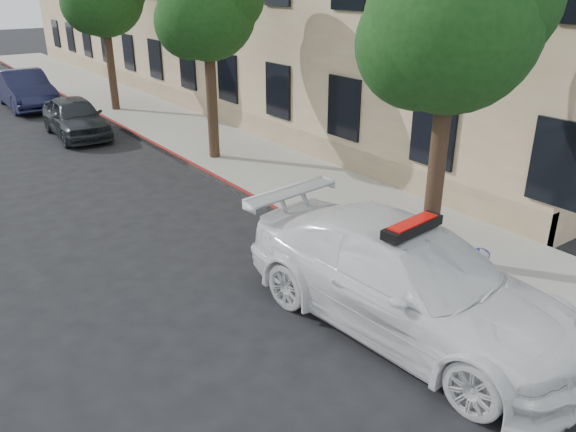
# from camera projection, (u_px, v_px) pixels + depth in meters

# --- Properties ---
(ground) EXTENTS (120.00, 120.00, 0.00)m
(ground) POSITION_uv_depth(u_px,v_px,m) (236.00, 268.00, 10.34)
(ground) COLOR black
(ground) RESTS_ON ground
(sidewalk) EXTENTS (3.20, 50.00, 0.15)m
(sidewalk) POSITION_uv_depth(u_px,v_px,m) (177.00, 128.00, 19.71)
(sidewalk) COLOR gray
(sidewalk) RESTS_ON ground
(curb_strip) EXTENTS (0.12, 50.00, 0.15)m
(curb_strip) POSITION_uv_depth(u_px,v_px,m) (135.00, 135.00, 18.87)
(curb_strip) COLOR maroon
(curb_strip) RESTS_ON ground
(tree_near) EXTENTS (2.92, 2.82, 5.62)m
(tree_near) POSITION_uv_depth(u_px,v_px,m) (454.00, 23.00, 8.76)
(tree_near) COLOR black
(tree_near) RESTS_ON sidewalk
(tree_mid) EXTENTS (2.77, 2.64, 5.43)m
(tree_mid) POSITION_uv_depth(u_px,v_px,m) (208.00, 10.00, 14.76)
(tree_mid) COLOR black
(tree_mid) RESTS_ON sidewalk
(police_car) EXTENTS (2.82, 5.72, 1.75)m
(police_car) POSITION_uv_depth(u_px,v_px,m) (407.00, 280.00, 8.30)
(police_car) COLOR white
(police_car) RESTS_ON ground
(parked_car_mid) EXTENTS (1.68, 3.91, 1.32)m
(parked_car_mid) POSITION_uv_depth(u_px,v_px,m) (75.00, 117.00, 18.72)
(parked_car_mid) COLOR #202328
(parked_car_mid) RESTS_ON ground
(parked_car_far) EXTENTS (1.61, 4.57, 1.50)m
(parked_car_far) POSITION_uv_depth(u_px,v_px,m) (25.00, 89.00, 22.91)
(parked_car_far) COLOR #141532
(parked_car_far) RESTS_ON ground
(fire_hydrant) EXTENTS (0.40, 0.36, 0.93)m
(fire_hydrant) POSITION_uv_depth(u_px,v_px,m) (477.00, 276.00, 8.81)
(fire_hydrant) COLOR silver
(fire_hydrant) RESTS_ON sidewalk
(traffic_cone) EXTENTS (0.37, 0.37, 0.67)m
(traffic_cone) POSITION_uv_depth(u_px,v_px,m) (371.00, 215.00, 11.41)
(traffic_cone) COLOR black
(traffic_cone) RESTS_ON sidewalk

